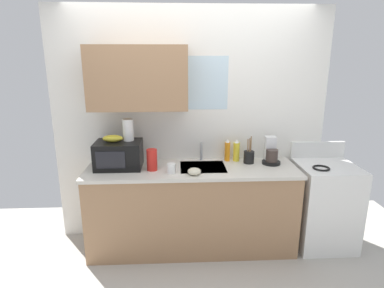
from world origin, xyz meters
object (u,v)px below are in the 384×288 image
paper_towel_roll (128,130)px  coffee_maker (271,154)px  utensil_crock (249,157)px  small_bowl (194,171)px  mug_white (171,168)px  stove_range (323,204)px  dish_soap_bottle_yellow (236,151)px  dish_soap_bottle_orange (227,151)px  cereal_canister (152,160)px  banana_bunch (113,138)px  microwave (119,155)px

paper_towel_roll → coffee_maker: 1.50m
utensil_crock → small_bowl: size_ratio=2.22×
mug_white → small_bowl: bearing=-15.3°
coffee_maker → small_bowl: coffee_maker is taller
stove_range → dish_soap_bottle_yellow: (-0.93, 0.20, 0.55)m
dish_soap_bottle_orange → dish_soap_bottle_yellow: 0.10m
stove_range → mug_white: size_ratio=11.37×
coffee_maker → paper_towel_roll: bearing=-179.7°
coffee_maker → cereal_canister: coffee_maker is taller
stove_range → coffee_maker: 0.80m
stove_range → small_bowl: bearing=-171.8°
stove_range → paper_towel_roll: 2.22m
stove_range → coffee_maker: bearing=169.8°
coffee_maker → dish_soap_bottle_orange: bearing=167.1°
paper_towel_roll → dish_soap_bottle_orange: paper_towel_roll is taller
stove_range → utensil_crock: size_ratio=3.74×
paper_towel_roll → banana_bunch: bearing=-161.6°
stove_range → dish_soap_bottle_yellow: bearing=168.1°
dish_soap_bottle_yellow → small_bowl: dish_soap_bottle_yellow is taller
paper_towel_roll → mug_white: size_ratio=2.32×
small_bowl → dish_soap_bottle_yellow: bearing=39.9°
microwave → small_bowl: (0.75, -0.25, -0.10)m
coffee_maker → cereal_canister: size_ratio=1.31×
cereal_canister → utensil_crock: size_ratio=0.74×
stove_range → small_bowl: (-1.41, -0.20, 0.47)m
dish_soap_bottle_orange → utensil_crock: utensil_crock is taller
stove_range → microwave: 2.24m
coffee_maker → small_bowl: (-0.83, -0.31, -0.07)m
coffee_maker → mug_white: (-1.05, -0.25, -0.06)m
dish_soap_bottle_yellow → coffee_maker: bearing=-14.6°
coffee_maker → stove_range: bearing=-10.2°
mug_white → dish_soap_bottle_yellow: bearing=26.0°
microwave → stove_range: bearing=-1.2°
small_bowl → microwave: bearing=161.7°
mug_white → paper_towel_roll: bearing=150.9°
stove_range → utensil_crock: bearing=171.8°
banana_bunch → utensil_crock: 1.42m
cereal_canister → stove_range: bearing=1.7°
dish_soap_bottle_orange → coffee_maker: bearing=-12.9°
small_bowl → cereal_canister: bearing=160.0°
banana_bunch → mug_white: (0.58, -0.19, -0.26)m
banana_bunch → utensil_crock: bearing=2.9°
stove_range → dish_soap_bottle_orange: dish_soap_bottle_orange is taller
microwave → mug_white: (0.53, -0.19, -0.09)m
stove_range → dish_soap_bottle_yellow: 1.10m
paper_towel_roll → cereal_canister: size_ratio=1.03×
dish_soap_bottle_orange → cereal_canister: bearing=-161.8°
paper_towel_roll → coffee_maker: (1.48, 0.01, -0.28)m
mug_white → utensil_crock: size_ratio=0.33×
dish_soap_bottle_yellow → mug_white: size_ratio=2.51×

